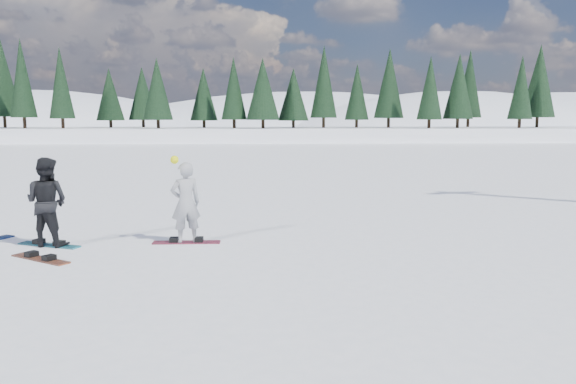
% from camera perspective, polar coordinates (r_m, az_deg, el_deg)
% --- Properties ---
extents(ground, '(420.00, 420.00, 0.00)m').
position_cam_1_polar(ground, '(12.29, -20.48, -6.04)').
color(ground, white).
rests_on(ground, ground).
extents(alpine_backdrop, '(412.50, 227.00, 53.20)m').
position_cam_1_polar(alpine_backdrop, '(201.83, -7.02, 2.84)').
color(alpine_backdrop, white).
rests_on(alpine_backdrop, ground).
extents(snowboarder_woman, '(0.78, 0.64, 1.97)m').
position_cam_1_polar(snowboarder_woman, '(12.65, -10.38, -1.05)').
color(snowboarder_woman, '#B0B0B6').
rests_on(snowboarder_woman, ground).
extents(snowboarder_man, '(1.09, 0.94, 1.94)m').
position_cam_1_polar(snowboarder_man, '(13.25, -23.31, -0.94)').
color(snowboarder_man, black).
rests_on(snowboarder_man, ground).
extents(snowboard_woman, '(1.50, 0.29, 0.03)m').
position_cam_1_polar(snowboard_woman, '(12.82, -10.27, -5.05)').
color(snowboard_woman, maroon).
rests_on(snowboard_woman, ground).
extents(snowboard_man, '(1.49, 0.83, 0.03)m').
position_cam_1_polar(snowboard_man, '(13.42, -23.10, -4.98)').
color(snowboard_man, '#176F80').
rests_on(snowboard_man, ground).
extents(snowboard_loose_b, '(1.40, 1.07, 0.03)m').
position_cam_1_polar(snowboard_loose_b, '(12.20, -23.85, -6.24)').
color(snowboard_loose_b, brown).
rests_on(snowboard_loose_b, ground).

